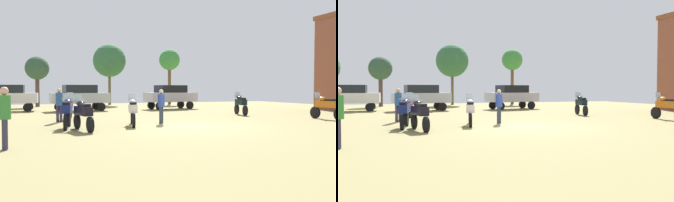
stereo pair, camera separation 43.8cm
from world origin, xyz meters
The scene contains 16 objects.
ground_plane centered at (0.00, 0.00, 0.01)m, with size 44.00×52.00×0.02m.
motorcycle_2 centered at (-4.64, 0.20, 0.74)m, with size 0.75×2.21×1.46m.
motorcycle_3 centered at (-4.82, 5.79, 0.76)m, with size 0.73×2.19×1.50m.
motorcycle_4 centered at (-5.18, 1.29, 0.76)m, with size 0.68×2.18×1.51m.
motorcycle_6 centered at (6.03, 5.37, 0.75)m, with size 0.69×2.11×1.49m.
motorcycle_7 centered at (-2.24, 1.42, 0.74)m, with size 0.73×2.25×1.46m.
motorcycle_8 centered at (8.67, 0.78, 0.76)m, with size 0.62×2.32×1.51m.
car_1 centered at (3.97, 12.95, 1.19)m, with size 4.55×2.53×2.00m.
car_2 centered at (-3.45, 13.00, 1.19)m, with size 4.49×2.32×2.00m.
car_3 centered at (-8.63, 14.18, 1.19)m, with size 4.35×1.93×2.00m.
person_1 centered at (-0.70, 1.84, 1.00)m, with size 0.48×0.48×1.68m.
person_2 centered at (-7.20, -3.58, 1.05)m, with size 0.35×0.35×1.76m.
person_3 centered at (-5.38, 4.24, 1.04)m, with size 0.40×0.40×1.74m.
tree_1 centered at (-6.57, 20.82, 3.60)m, with size 2.21×2.21×4.77m.
tree_4 centered at (7.16, 21.76, 4.82)m, with size 2.30×2.30×6.07m.
tree_5 centered at (0.57, 22.28, 4.68)m, with size 3.45×3.45×6.40m.
Camera 2 is at (-5.81, -14.29, 1.73)m, focal length 36.89 mm.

